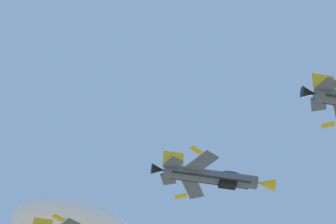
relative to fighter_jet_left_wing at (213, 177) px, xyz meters
The scene contains 1 object.
fighter_jet_left_wing is the anchor object (origin of this frame).
Camera 1 is at (-4.33, -4.44, 1.72)m, focal length 83.77 mm.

